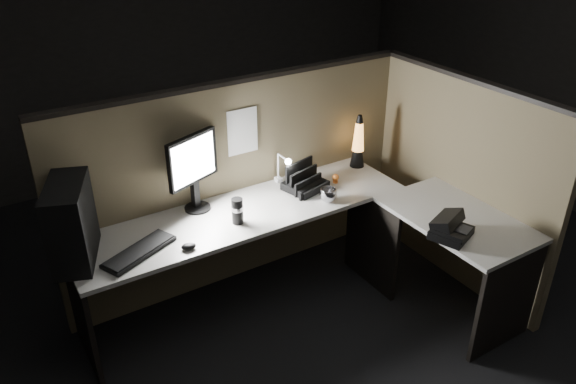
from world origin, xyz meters
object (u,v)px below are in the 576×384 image
monitor (193,165)px  desk_phone (449,228)px  keyboard (139,252)px  lava_lamp (358,145)px  pc_tower (71,223)px

monitor → desk_phone: size_ratio=1.75×
monitor → keyboard: monitor is taller
keyboard → desk_phone: 1.88m
lava_lamp → desk_phone: lava_lamp is taller
monitor → lava_lamp: size_ratio=1.27×
pc_tower → monitor: size_ratio=0.91×
monitor → lava_lamp: monitor is taller
monitor → lava_lamp: 1.33m
pc_tower → keyboard: bearing=-3.4°
lava_lamp → monitor: bearing=177.6°
pc_tower → monitor: monitor is taller
pc_tower → desk_phone: 2.23m
monitor → keyboard: bearing=-169.5°
monitor → desk_phone: 1.66m
monitor → desk_phone: monitor is taller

